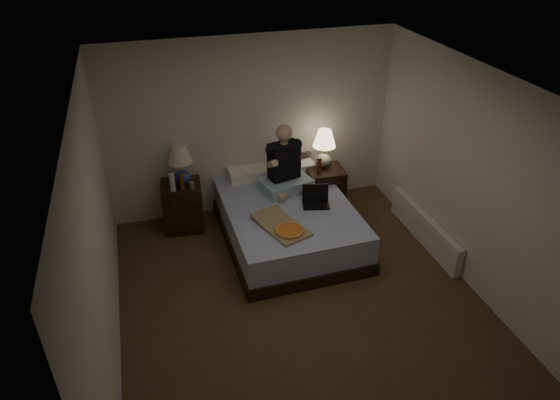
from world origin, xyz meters
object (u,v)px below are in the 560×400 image
object	(u,v)px
soda_can	(192,185)
laptop	(316,198)
radiator	(424,229)
water_bottle	(172,182)
nightstand_left	(183,206)
person	(286,159)
nightstand_right	(325,189)
beer_bottle_right	(319,165)
bed	(287,221)
pizza_box	(290,231)
lamp_right	(324,149)
beer_bottle_left	(182,181)
lamp_left	(181,165)

from	to	relation	value
soda_can	laptop	distance (m)	1.63
soda_can	radiator	distance (m)	3.11
water_bottle	radiator	xyz separation A→B (m)	(3.12, -1.10, -0.60)
nightstand_left	water_bottle	world-z (taller)	water_bottle
person	nightstand_right	bearing A→B (deg)	1.90
person	nightstand_left	bearing A→B (deg)	154.55
water_bottle	beer_bottle_right	bearing A→B (deg)	-0.61
nightstand_right	soda_can	bearing A→B (deg)	-175.16
radiator	bed	bearing A→B (deg)	161.06
bed	pizza_box	world-z (taller)	pizza_box
lamp_right	beer_bottle_left	bearing A→B (deg)	-176.68
nightstand_left	beer_bottle_left	xyz separation A→B (m)	(0.02, -0.14, 0.45)
lamp_right	radiator	bearing A→B (deg)	-51.20
beer_bottle_right	laptop	bearing A→B (deg)	-113.22
soda_can	beer_bottle_left	size ratio (longest dim) A/B	0.43
water_bottle	pizza_box	bearing A→B (deg)	-43.44
beer_bottle_right	person	distance (m)	0.58
lamp_right	pizza_box	xyz separation A→B (m)	(-0.91, -1.29, -0.37)
water_bottle	person	distance (m)	1.51
pizza_box	lamp_left	bearing A→B (deg)	110.20
lamp_left	laptop	bearing A→B (deg)	-26.69
beer_bottle_left	bed	bearing A→B (deg)	-22.28
bed	nightstand_right	world-z (taller)	nightstand_right
nightstand_left	pizza_box	bearing A→B (deg)	-44.08
nightstand_left	nightstand_right	size ratio (longest dim) A/B	1.03
lamp_right	pizza_box	distance (m)	1.61
nightstand_left	pizza_box	world-z (taller)	nightstand_left
nightstand_right	lamp_left	bearing A→B (deg)	179.61
lamp_left	water_bottle	bearing A→B (deg)	-131.49
beer_bottle_right	soda_can	bearing A→B (deg)	179.91
bed	water_bottle	world-z (taller)	water_bottle
lamp_left	nightstand_left	bearing A→B (deg)	-155.85
lamp_left	soda_can	xyz separation A→B (m)	(0.10, -0.18, -0.23)
water_bottle	radiator	bearing A→B (deg)	-19.47
nightstand_left	lamp_left	xyz separation A→B (m)	(0.03, 0.01, 0.62)
nightstand_left	water_bottle	distance (m)	0.50
beer_bottle_left	radiator	bearing A→B (deg)	-20.39
beer_bottle_right	pizza_box	world-z (taller)	beer_bottle_right
lamp_right	lamp_left	bearing A→B (deg)	179.02
lamp_left	laptop	size ratio (longest dim) A/B	1.65
bed	nightstand_left	bearing A→B (deg)	152.25
water_bottle	beer_bottle_right	world-z (taller)	water_bottle
bed	soda_can	world-z (taller)	soda_can
lamp_left	beer_bottle_right	distance (m)	1.89
nightstand_left	nightstand_right	xyz separation A→B (m)	(2.02, -0.11, -0.01)
beer_bottle_left	person	bearing A→B (deg)	-6.43
nightstand_right	water_bottle	world-z (taller)	water_bottle
soda_can	pizza_box	size ratio (longest dim) A/B	0.13
beer_bottle_left	nightstand_left	bearing A→B (deg)	96.51
laptop	pizza_box	size ratio (longest dim) A/B	0.45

